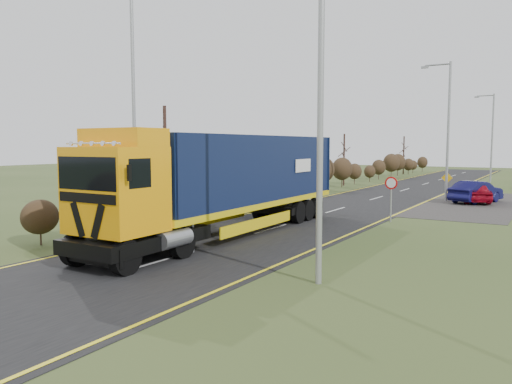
{
  "coord_description": "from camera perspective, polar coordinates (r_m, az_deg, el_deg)",
  "views": [
    {
      "loc": [
        11.49,
        -16.31,
        3.98
      ],
      "look_at": [
        -0.65,
        3.71,
        1.77
      ],
      "focal_mm": 35.0,
      "sensor_mm": 36.0,
      "label": 1
    }
  ],
  "objects": [
    {
      "name": "layby",
      "position": [
        36.86,
        23.27,
        -1.22
      ],
      "size": [
        6.0,
        18.0,
        0.02
      ],
      "primitive_type": "cube",
      "color": "#2C2927",
      "rests_on": "ground"
    },
    {
      "name": "lorry",
      "position": [
        21.9,
        -2.98,
        1.69
      ],
      "size": [
        3.15,
        16.24,
        4.52
      ],
      "rotation": [
        0.0,
        0.0,
        0.01
      ],
      "color": "black",
      "rests_on": "ground"
    },
    {
      "name": "streetlight_mid",
      "position": [
        37.7,
        20.94,
        7.19
      ],
      "size": [
        2.07,
        0.19,
        9.74
      ],
      "color": "#95979A",
      "rests_on": "ground"
    },
    {
      "name": "streetlight_near",
      "position": [
        14.3,
        6.89,
        11.35
      ],
      "size": [
        2.09,
        0.2,
        9.89
      ],
      "color": "#95979A",
      "rests_on": "ground"
    },
    {
      "name": "streetlight_far",
      "position": [
        58.49,
        25.28,
        6.03
      ],
      "size": [
        1.98,
        0.19,
        9.32
      ],
      "color": "#95979A",
      "rests_on": "ground"
    },
    {
      "name": "road",
      "position": [
        28.98,
        7.58,
        -2.52
      ],
      "size": [
        8.0,
        120.0,
        0.02
      ],
      "primitive_type": "cube",
      "color": "black",
      "rests_on": "ground"
    },
    {
      "name": "lane_markings",
      "position": [
        28.7,
        7.33,
        -2.55
      ],
      "size": [
        7.52,
        116.0,
        0.01
      ],
      "color": "yellow",
      "rests_on": "road"
    },
    {
      "name": "warning_board",
      "position": [
        38.33,
        20.98,
        0.93
      ],
      "size": [
        0.76,
        0.11,
        2.0
      ],
      "color": "#95979A",
      "rests_on": "ground"
    },
    {
      "name": "car_red_hatchback",
      "position": [
        37.51,
        23.6,
        -0.05
      ],
      "size": [
        3.11,
        4.47,
        1.41
      ],
      "primitive_type": "imported",
      "rotation": [
        0.0,
        0.0,
        3.53
      ],
      "color": "maroon",
      "rests_on": "ground"
    },
    {
      "name": "left_pole",
      "position": [
        23.74,
        -13.79,
        9.17
      ],
      "size": [
        0.16,
        0.16,
        11.21
      ],
      "primitive_type": "cylinder",
      "color": "#95979A",
      "rests_on": "ground"
    },
    {
      "name": "speed_sign",
      "position": [
        26.56,
        15.18,
        0.18
      ],
      "size": [
        0.65,
        0.1,
        2.36
      ],
      "color": "#95979A",
      "rests_on": "ground"
    },
    {
      "name": "hedgerow",
      "position": [
        29.95,
        -4.6,
        0.86
      ],
      "size": [
        2.24,
        102.04,
        6.05
      ],
      "color": "#312215",
      "rests_on": "ground"
    },
    {
      "name": "car_blue_sedan",
      "position": [
        37.48,
        23.85,
        -0.0
      ],
      "size": [
        3.15,
        4.82,
        1.5
      ],
      "primitive_type": "imported",
      "rotation": [
        0.0,
        0.0,
        2.77
      ],
      "color": "#0B0A3C",
      "rests_on": "ground"
    },
    {
      "name": "ground",
      "position": [
        20.34,
        -3.88,
        -5.89
      ],
      "size": [
        160.0,
        160.0,
        0.0
      ],
      "primitive_type": "plane",
      "color": "#34461E",
      "rests_on": "ground"
    }
  ]
}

